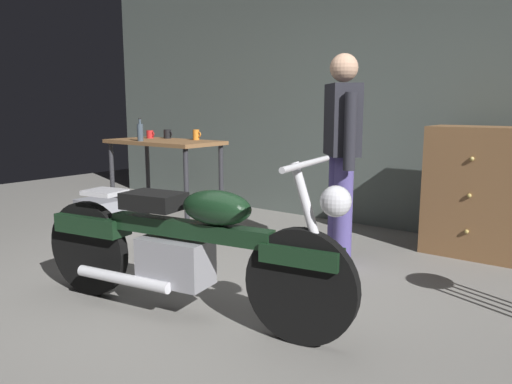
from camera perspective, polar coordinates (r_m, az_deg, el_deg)
name	(u,v)px	position (r m, az deg, el deg)	size (l,w,h in m)	color
ground_plane	(187,306)	(3.33, -7.89, -12.70)	(12.00, 12.00, 0.00)	gray
back_wall	(377,78)	(5.43, 13.67, 12.51)	(8.00, 0.12, 3.10)	#56605B
workbench	(164,150)	(5.55, -10.42, 4.68)	(1.30, 0.64, 0.90)	brown
motorcycle	(184,245)	(3.03, -8.24, -6.01)	(2.17, 0.72, 1.00)	black
person_standing	(342,150)	(4.05, 9.74, 4.78)	(0.42, 0.45, 1.67)	#52488E
wooden_dresser	(477,192)	(4.63, 23.84, 0.02)	(0.80, 0.47, 1.10)	brown
storage_bin	(100,216)	(5.30, -17.32, -2.62)	(0.44, 0.32, 0.34)	gray
mug_red_diner	(150,134)	(5.88, -11.97, 6.45)	(0.11, 0.08, 0.09)	red
mug_orange_travel	(196,135)	(5.53, -6.82, 6.50)	(0.11, 0.07, 0.11)	orange
mug_black_matte	(168,134)	(5.82, -10.05, 6.53)	(0.12, 0.08, 0.10)	black
bottle	(140,132)	(5.45, -13.06, 6.70)	(0.06, 0.06, 0.24)	#3F4C59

